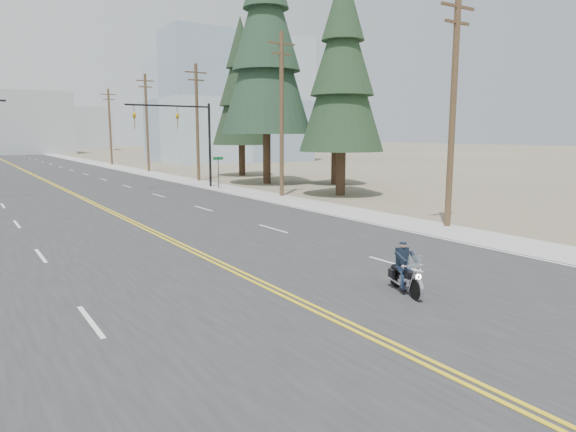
# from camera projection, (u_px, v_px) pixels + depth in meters

# --- Properties ---
(ground_plane) EXTENTS (400.00, 400.00, 0.00)m
(ground_plane) POSITION_uv_depth(u_px,v_px,m) (362.00, 332.00, 11.59)
(ground_plane) COLOR #776D56
(ground_plane) RESTS_ON ground
(road) EXTENTS (20.00, 200.00, 0.01)m
(road) POSITION_uv_depth(u_px,v_px,m) (18.00, 168.00, 69.45)
(road) COLOR #303033
(road) RESTS_ON ground
(sidewalk_right) EXTENTS (3.00, 200.00, 0.01)m
(sidewalk_right) POSITION_uv_depth(u_px,v_px,m) (105.00, 165.00, 75.66)
(sidewalk_right) COLOR #A5A5A0
(sidewalk_right) RESTS_ON ground
(traffic_mast_right) EXTENTS (7.10, 0.26, 7.00)m
(traffic_mast_right) POSITION_uv_depth(u_px,v_px,m) (187.00, 128.00, 42.12)
(traffic_mast_right) COLOR black
(traffic_mast_right) RESTS_ON ground
(street_sign) EXTENTS (0.90, 0.06, 2.62)m
(street_sign) POSITION_uv_depth(u_px,v_px,m) (218.00, 167.00, 41.94)
(street_sign) COLOR black
(street_sign) RESTS_ON ground
(utility_pole_a) EXTENTS (2.20, 0.30, 11.00)m
(utility_pole_a) POSITION_uv_depth(u_px,v_px,m) (453.00, 106.00, 24.06)
(utility_pole_a) COLOR brown
(utility_pole_a) RESTS_ON ground
(utility_pole_b) EXTENTS (2.20, 0.30, 11.50)m
(utility_pole_b) POSITION_uv_depth(u_px,v_px,m) (282.00, 112.00, 36.42)
(utility_pole_b) COLOR brown
(utility_pole_b) RESTS_ON ground
(utility_pole_c) EXTENTS (2.20, 0.30, 11.00)m
(utility_pole_c) POSITION_uv_depth(u_px,v_px,m) (197.00, 121.00, 48.86)
(utility_pole_c) COLOR brown
(utility_pole_c) RESTS_ON ground
(utility_pole_d) EXTENTS (2.20, 0.30, 11.50)m
(utility_pole_d) POSITION_uv_depth(u_px,v_px,m) (147.00, 121.00, 61.21)
(utility_pole_d) COLOR brown
(utility_pole_d) RESTS_ON ground
(utility_pole_e) EXTENTS (2.20, 0.30, 11.00)m
(utility_pole_e) POSITION_uv_depth(u_px,v_px,m) (110.00, 126.00, 75.30)
(utility_pole_e) COLOR brown
(utility_pole_e) RESTS_ON ground
(glass_building) EXTENTS (24.00, 16.00, 20.00)m
(glass_building) POSITION_uv_depth(u_px,v_px,m) (229.00, 101.00, 85.17)
(glass_building) COLOR #9EB5CC
(glass_building) RESTS_ON ground
(haze_bldg_b) EXTENTS (18.00, 14.00, 14.00)m
(haze_bldg_b) POSITION_uv_depth(u_px,v_px,m) (28.00, 123.00, 118.13)
(haze_bldg_b) COLOR #ADB2B7
(haze_bldg_b) RESTS_ON ground
(haze_bldg_c) EXTENTS (16.00, 12.00, 18.00)m
(haze_bldg_c) POSITION_uv_depth(u_px,v_px,m) (183.00, 115.00, 122.72)
(haze_bldg_c) COLOR #B7BCC6
(haze_bldg_c) RESTS_ON ground
(haze_bldg_e) EXTENTS (14.00, 14.00, 12.00)m
(haze_bldg_e) POSITION_uv_depth(u_px,v_px,m) (82.00, 129.00, 148.14)
(haze_bldg_e) COLOR #B7BCC6
(haze_bldg_e) RESTS_ON ground
(motorcyclist) EXTENTS (1.39, 2.01, 1.44)m
(motorcyclist) POSITION_uv_depth(u_px,v_px,m) (406.00, 268.00, 14.34)
(motorcyclist) COLOR black
(motorcyclist) RESTS_ON ground
(conifer_near) EXTENTS (6.08, 6.08, 16.10)m
(conifer_near) POSITION_uv_depth(u_px,v_px,m) (342.00, 66.00, 36.33)
(conifer_near) COLOR #382619
(conifer_near) RESTS_ON ground
(conifer_mid) EXTENTS (5.47, 5.47, 14.60)m
(conifer_mid) POSITION_uv_depth(u_px,v_px,m) (336.00, 89.00, 44.95)
(conifer_mid) COLOR #382619
(conifer_mid) RESTS_ON ground
(conifer_tall) EXTENTS (8.05, 8.05, 22.37)m
(conifer_tall) POSITION_uv_depth(u_px,v_px,m) (266.00, 37.00, 44.84)
(conifer_tall) COLOR #382619
(conifer_tall) RESTS_ON ground
(conifer_far) EXTENTS (6.23, 6.23, 16.69)m
(conifer_far) POSITION_uv_depth(u_px,v_px,m) (241.00, 86.00, 54.52)
(conifer_far) COLOR #382619
(conifer_far) RESTS_ON ground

